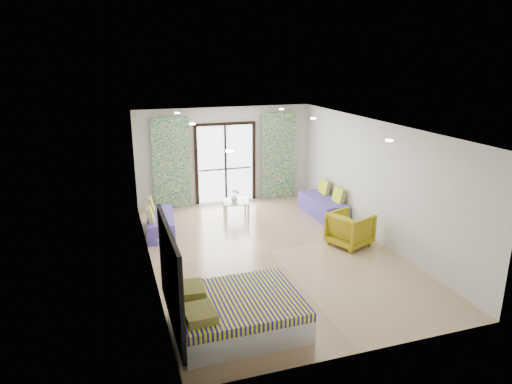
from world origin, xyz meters
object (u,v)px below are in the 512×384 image
object	(u,v)px
coffee_table	(236,203)
armchair	(350,227)
bed	(237,312)
daybed_right	(323,206)
daybed_left	(160,223)

from	to	relation	value
coffee_table	armchair	world-z (taller)	armchair
bed	daybed_right	bearing A→B (deg)	50.20
armchair	daybed_right	bearing A→B (deg)	-31.04
bed	coffee_table	distance (m)	5.10
daybed_right	coffee_table	bearing A→B (deg)	164.35
daybed_right	armchair	distance (m)	2.01
bed	daybed_right	world-z (taller)	daybed_right
bed	coffee_table	size ratio (longest dim) A/B	2.49
daybed_left	coffee_table	xyz separation A→B (m)	(2.01, 0.52, 0.14)
daybed_left	armchair	size ratio (longest dim) A/B	1.99
daybed_left	coffee_table	size ratio (longest dim) A/B	2.18
coffee_table	daybed_left	bearing A→B (deg)	-165.39
bed	armchair	bearing A→B (deg)	35.59
bed	armchair	world-z (taller)	armchair
daybed_right	daybed_left	bearing A→B (deg)	178.47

